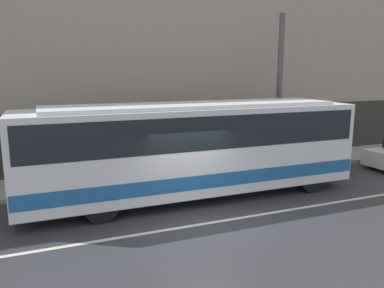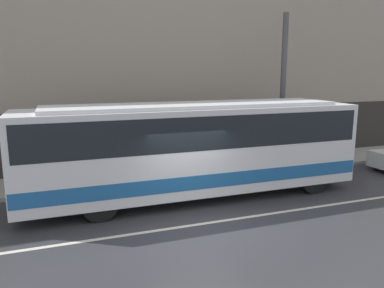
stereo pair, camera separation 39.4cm
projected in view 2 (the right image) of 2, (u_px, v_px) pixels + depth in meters
ground_plane at (201, 224)px, 10.67m from camera, size 60.00×60.00×0.00m
sidewalk at (154, 175)px, 15.56m from camera, size 60.00×2.63×0.13m
building_facade at (143, 51)px, 15.94m from camera, size 60.00×0.35×10.70m
lane_stripe at (201, 224)px, 10.67m from camera, size 54.00×0.14×0.01m
transit_bus at (195, 145)px, 12.68m from camera, size 11.48×2.49×3.25m
utility_pole_near at (283, 92)px, 16.10m from camera, size 0.24×0.24×6.57m
pedestrian_waiting at (55, 165)px, 14.00m from camera, size 0.36×0.36×1.59m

